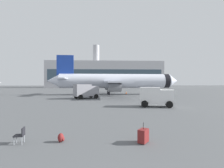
% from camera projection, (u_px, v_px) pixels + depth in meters
% --- Properties ---
extents(airplane_at_gate, '(35.72, 32.18, 10.50)m').
position_uv_depth(airplane_at_gate, '(115.00, 81.00, 48.50)').
color(airplane_at_gate, silver).
rests_on(airplane_at_gate, ground).
extents(service_truck, '(5.26, 4.29, 2.90)m').
position_uv_depth(service_truck, '(86.00, 91.00, 36.26)').
color(service_truck, gray).
rests_on(service_truck, ground).
extents(cargo_van, '(4.78, 3.32, 2.60)m').
position_uv_depth(cargo_van, '(156.00, 96.00, 23.93)').
color(cargo_van, white).
rests_on(cargo_van, ground).
extents(safety_cone_near, '(0.44, 0.44, 0.66)m').
position_uv_depth(safety_cone_near, '(141.00, 92.00, 54.75)').
color(safety_cone_near, '#F2590C').
rests_on(safety_cone_near, ground).
extents(safety_cone_mid, '(0.44, 0.44, 0.80)m').
position_uv_depth(safety_cone_mid, '(126.00, 92.00, 52.34)').
color(safety_cone_mid, '#F2590C').
rests_on(safety_cone_mid, ground).
extents(rolling_suitcase, '(0.70, 0.75, 1.10)m').
position_uv_depth(rolling_suitcase, '(143.00, 136.00, 9.57)').
color(rolling_suitcase, maroon).
rests_on(rolling_suitcase, ground).
extents(traveller_backpack, '(0.36, 0.40, 0.48)m').
position_uv_depth(traveller_backpack, '(61.00, 138.00, 9.72)').
color(traveller_backpack, maroon).
rests_on(traveller_backpack, ground).
extents(gate_chair, '(0.53, 0.53, 0.86)m').
position_uv_depth(gate_chair, '(21.00, 134.00, 9.45)').
color(gate_chair, black).
rests_on(gate_chair, ground).
extents(terminal_building, '(78.73, 20.01, 29.72)m').
position_uv_depth(terminal_building, '(105.00, 75.00, 126.80)').
color(terminal_building, '#B2B2B7').
rests_on(terminal_building, ground).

